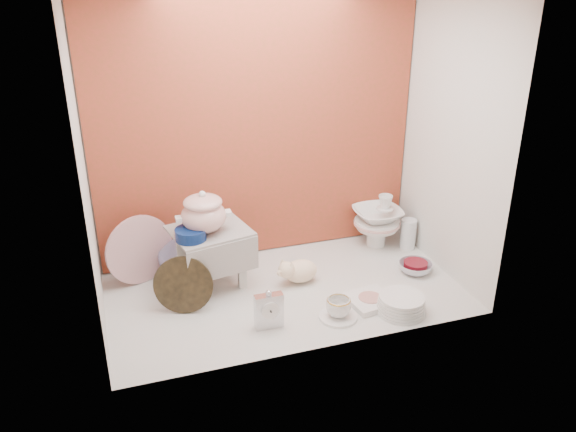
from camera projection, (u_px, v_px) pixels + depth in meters
name	position (u px, v px, depth m)	size (l,w,h in m)	color
ground	(286.00, 292.00, 3.10)	(1.80, 1.80, 0.00)	silver
niche_shell	(274.00, 107.00, 2.87)	(1.86, 1.03, 1.53)	#AE392B
step_stool	(211.00, 257.00, 3.10)	(0.38, 0.33, 0.32)	silver
soup_tureen	(203.00, 212.00, 2.96)	(0.27, 0.27, 0.23)	white
cobalt_bowl	(191.00, 234.00, 2.92)	(0.15, 0.15, 0.06)	#0B1F53
floral_platter	(140.00, 250.00, 3.12)	(0.37, 0.05, 0.37)	white
blue_white_vase	(183.00, 251.00, 3.21)	(0.27, 0.27, 0.28)	silver
lacquer_tray	(183.00, 285.00, 2.88)	(0.29, 0.07, 0.29)	black
mantel_clock	(269.00, 309.00, 2.77)	(0.13, 0.05, 0.19)	silver
plush_pig	(301.00, 271.00, 3.16)	(0.23, 0.16, 0.14)	beige
teacup_saucer	(338.00, 317.00, 2.88)	(0.19, 0.19, 0.01)	white
gold_rim_teacup	(338.00, 307.00, 2.86)	(0.12, 0.12, 0.09)	white
lattice_dish	(370.00, 300.00, 3.00)	(0.21, 0.21, 0.03)	white
dinner_plate_stack	(401.00, 304.00, 2.91)	(0.24, 0.24, 0.09)	white
crystal_bowl	(415.00, 268.00, 3.27)	(0.18, 0.18, 0.06)	silver
clear_glass_vase	(408.00, 234.00, 3.51)	(0.09, 0.09, 0.18)	silver
porcelain_tower	(377.00, 221.00, 3.52)	(0.28, 0.28, 0.32)	white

